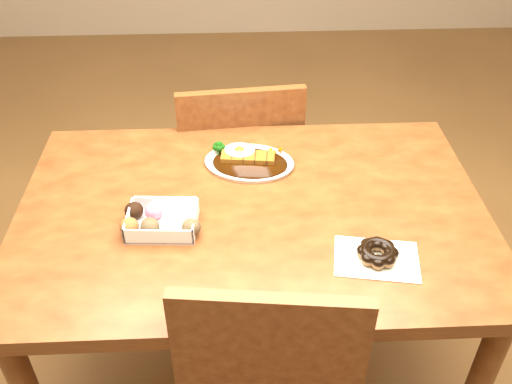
{
  "coord_description": "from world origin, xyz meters",
  "views": [
    {
      "loc": [
        -0.04,
        -1.13,
        1.68
      ],
      "look_at": [
        0.01,
        -0.01,
        0.81
      ],
      "focal_mm": 40.0,
      "sensor_mm": 36.0,
      "label": 1
    }
  ],
  "objects_px": {
    "donut_box": "(160,220)",
    "table": "(252,236)",
    "chair_far": "(238,172)",
    "pon_de_ring": "(377,253)",
    "katsu_curry_plate": "(248,160)"
  },
  "relations": [
    {
      "from": "donut_box",
      "to": "table",
      "type": "bearing_deg",
      "value": 16.02
    },
    {
      "from": "katsu_curry_plate",
      "to": "chair_far",
      "type": "bearing_deg",
      "value": 94.05
    },
    {
      "from": "donut_box",
      "to": "pon_de_ring",
      "type": "bearing_deg",
      "value": -15.0
    },
    {
      "from": "donut_box",
      "to": "pon_de_ring",
      "type": "height_order",
      "value": "donut_box"
    },
    {
      "from": "katsu_curry_plate",
      "to": "donut_box",
      "type": "height_order",
      "value": "katsu_curry_plate"
    },
    {
      "from": "chair_far",
      "to": "pon_de_ring",
      "type": "bearing_deg",
      "value": 107.23
    },
    {
      "from": "chair_far",
      "to": "katsu_curry_plate",
      "type": "bearing_deg",
      "value": 88.67
    },
    {
      "from": "chair_far",
      "to": "pon_de_ring",
      "type": "xyz_separation_m",
      "value": [
        0.31,
        -0.73,
        0.29
      ]
    },
    {
      "from": "table",
      "to": "katsu_curry_plate",
      "type": "relative_size",
      "value": 4.36
    },
    {
      "from": "table",
      "to": "katsu_curry_plate",
      "type": "xyz_separation_m",
      "value": [
        -0.0,
        0.2,
        0.11
      ]
    },
    {
      "from": "table",
      "to": "katsu_curry_plate",
      "type": "bearing_deg",
      "value": 91.13
    },
    {
      "from": "katsu_curry_plate",
      "to": "pon_de_ring",
      "type": "relative_size",
      "value": 1.3
    },
    {
      "from": "table",
      "to": "pon_de_ring",
      "type": "height_order",
      "value": "pon_de_ring"
    },
    {
      "from": "chair_far",
      "to": "donut_box",
      "type": "distance_m",
      "value": 0.7
    },
    {
      "from": "table",
      "to": "chair_far",
      "type": "height_order",
      "value": "chair_far"
    }
  ]
}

